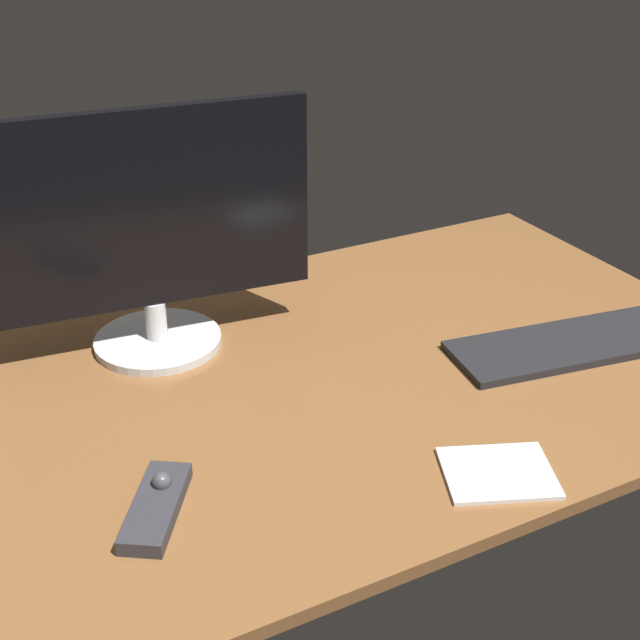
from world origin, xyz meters
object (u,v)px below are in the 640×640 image
monitor (147,232)px  notepad (498,473)px  keyboard (566,345)px  media_remote (157,505)px

monitor → notepad: monitor is taller
notepad → keyboard: bearing=35.2°
keyboard → media_remote: (-72.75, -7.92, 0.47)cm
media_remote → notepad: media_remote is taller
keyboard → notepad: 37.49cm
monitor → media_remote: bearing=-102.7°
notepad → monitor: bearing=117.6°
monitor → notepad: bearing=-56.3°
keyboard → media_remote: bearing=-165.2°
media_remote → keyboard: bearing=-50.4°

